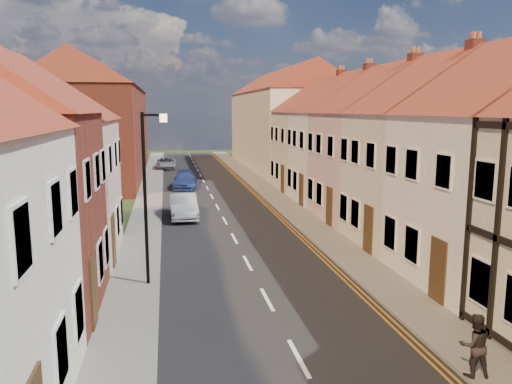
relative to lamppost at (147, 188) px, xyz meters
name	(u,v)px	position (x,y,z in m)	size (l,w,h in m)	color
road	(225,221)	(3.81, 10.00, -3.53)	(7.00, 90.00, 0.02)	black
pavement_left	(145,223)	(-0.59, 10.00, -3.48)	(1.80, 90.00, 0.12)	slate
pavement_right	(300,217)	(8.21, 10.00, -3.48)	(1.80, 90.00, 0.12)	slate
cottage_r_cream_mid	(443,148)	(13.11, 3.50, 0.94)	(8.30, 5.20, 9.00)	beige
cottage_r_pink	(391,141)	(13.11, 8.90, 0.94)	(8.30, 6.00, 9.00)	beige
cottage_r_white_far	(355,136)	(13.11, 14.30, 0.94)	(8.30, 5.20, 9.00)	silver
cottage_r_cream_far	(329,132)	(13.11, 19.70, 0.94)	(8.30, 6.00, 9.00)	beige
cottage_l_pink	(9,156)	(-5.49, 3.85, 0.83)	(8.30, 6.30, 8.80)	beige
block_right_far	(284,118)	(13.11, 35.00, 1.76)	(8.30, 24.20, 10.50)	beige
block_left_far	(96,120)	(-5.49, 30.00, 1.76)	(8.30, 24.20, 10.50)	maroon
lamppost	(147,188)	(0.00, 0.00, 0.00)	(0.88, 0.15, 6.00)	black
car_mid	(183,206)	(1.56, 11.24, -2.84)	(1.48, 4.25, 1.40)	#B9BCC2
car_far	(185,180)	(2.06, 22.37, -2.91)	(1.76, 4.32, 1.25)	navy
car_distant	(166,163)	(0.61, 35.78, -2.93)	(2.03, 4.39, 1.22)	#A1A5A9
pedestrian_right	(474,345)	(7.51, -7.70, -2.67)	(0.73, 0.57, 1.50)	#292221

